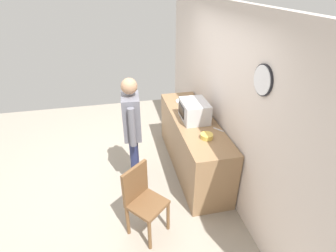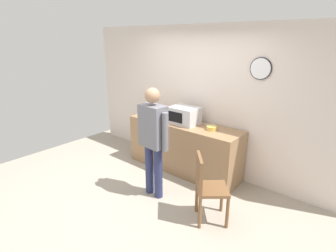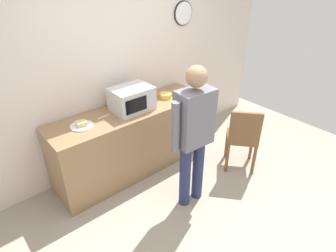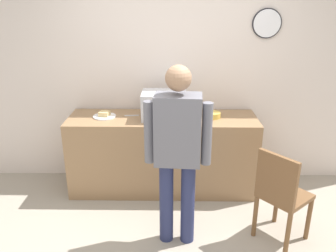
# 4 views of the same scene
# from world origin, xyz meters

# --- Properties ---
(back_wall) EXTENTS (5.40, 0.13, 2.60)m
(back_wall) POSITION_xyz_m (0.00, 1.60, 1.30)
(back_wall) COLOR silver
(back_wall) RESTS_ON ground_plane
(kitchen_counter) EXTENTS (2.17, 0.62, 0.92)m
(kitchen_counter) POSITION_xyz_m (-0.11, 1.22, 0.46)
(kitchen_counter) COLOR #93704C
(kitchen_counter) RESTS_ON ground_plane
(microwave) EXTENTS (0.50, 0.39, 0.30)m
(microwave) POSITION_xyz_m (-0.09, 1.21, 1.07)
(microwave) COLOR silver
(microwave) RESTS_ON kitchen_counter
(sandwich_plate) EXTENTS (0.26, 0.26, 0.07)m
(sandwich_plate) POSITION_xyz_m (-0.78, 1.23, 0.94)
(sandwich_plate) COLOR white
(sandwich_plate) RESTS_ON kitchen_counter
(salad_bowl) EXTENTS (0.17, 0.17, 0.06)m
(salad_bowl) POSITION_xyz_m (0.47, 1.22, 0.95)
(salad_bowl) COLOR gold
(salad_bowl) RESTS_ON kitchen_counter
(fork_utensil) EXTENTS (0.17, 0.04, 0.01)m
(fork_utensil) POSITION_xyz_m (-0.47, 1.27, 0.92)
(fork_utensil) COLOR silver
(fork_utensil) RESTS_ON kitchen_counter
(spoon_utensil) EXTENTS (0.15, 0.12, 0.01)m
(spoon_utensil) POSITION_xyz_m (0.29, 1.47, 0.92)
(spoon_utensil) COLOR silver
(spoon_utensil) RESTS_ON kitchen_counter
(person_standing) EXTENTS (0.59, 0.27, 1.71)m
(person_standing) POSITION_xyz_m (0.05, 0.25, 1.00)
(person_standing) COLOR navy
(person_standing) RESTS_ON ground_plane
(wooden_chair) EXTENTS (0.56, 0.56, 0.94)m
(wooden_chair) POSITION_xyz_m (1.01, 0.25, 0.52)
(wooden_chair) COLOR brown
(wooden_chair) RESTS_ON ground_plane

